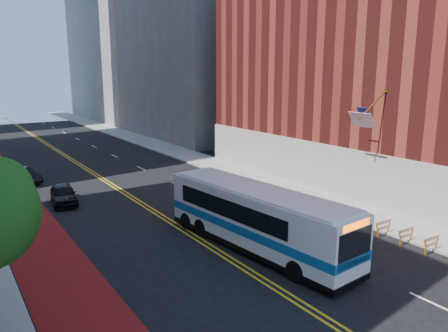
% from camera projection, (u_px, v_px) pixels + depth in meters
% --- Properties ---
extents(ground, '(160.00, 160.00, 0.00)m').
position_uv_depth(ground, '(319.00, 315.00, 17.91)').
color(ground, black).
rests_on(ground, ground).
extents(sidewalk_right, '(4.00, 140.00, 0.15)m').
position_uv_depth(sidewalk_right, '(201.00, 160.00, 48.83)').
color(sidewalk_right, gray).
rests_on(sidewalk_right, ground).
extents(bus_lane_paint, '(3.60, 140.00, 0.01)m').
position_uv_depth(bus_lane_paint, '(3.00, 186.00, 38.06)').
color(bus_lane_paint, '#5E0F0D').
rests_on(bus_lane_paint, ground).
extents(center_line_inner, '(0.14, 140.00, 0.01)m').
position_uv_depth(center_line_inner, '(93.00, 174.00, 42.31)').
color(center_line_inner, gold).
rests_on(center_line_inner, ground).
extents(center_line_outer, '(0.14, 140.00, 0.01)m').
position_uv_depth(center_line_outer, '(97.00, 174.00, 42.50)').
color(center_line_outer, gold).
rests_on(center_line_outer, ground).
extents(lane_dashes, '(0.14, 98.20, 0.01)m').
position_uv_depth(lane_dashes, '(115.00, 156.00, 51.51)').
color(lane_dashes, silver).
rests_on(lane_dashes, ground).
extents(brick_building, '(18.73, 36.00, 22.00)m').
position_uv_depth(brick_building, '(408.00, 57.00, 37.14)').
color(brick_building, maroon).
rests_on(brick_building, ground).
extents(midrise_right_near, '(18.00, 26.00, 40.00)m').
position_uv_depth(midrise_right_near, '(203.00, 1.00, 65.19)').
color(midrise_right_near, slate).
rests_on(midrise_right_near, ground).
extents(construction_barriers, '(1.42, 10.91, 1.00)m').
position_uv_depth(construction_barriers, '(394.00, 230.00, 25.71)').
color(construction_barriers, orange).
rests_on(construction_barriers, ground).
extents(transit_bus, '(4.05, 12.96, 3.50)m').
position_uv_depth(transit_bus, '(255.00, 217.00, 24.38)').
color(transit_bus, silver).
rests_on(transit_bus, ground).
extents(car_a, '(2.32, 4.53, 1.48)m').
position_uv_depth(car_a, '(63.00, 194.00, 32.89)').
color(car_a, black).
rests_on(car_a, ground).
extents(car_b, '(2.82, 4.34, 1.35)m').
position_uv_depth(car_b, '(23.00, 176.00, 38.90)').
color(car_b, black).
rests_on(car_b, ground).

